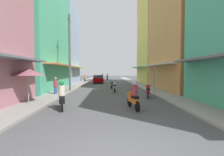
{
  "coord_description": "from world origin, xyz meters",
  "views": [
    {
      "loc": [
        -0.25,
        -3.6,
        2.08
      ],
      "look_at": [
        0.3,
        14.74,
        1.34
      ],
      "focal_mm": 26.28,
      "sensor_mm": 36.0,
      "label": 1
    }
  ],
  "objects_px": {
    "pedestrian_crossing": "(85,78)",
    "street_sign_no_entry": "(154,75)",
    "motorbike_red": "(148,91)",
    "motorbike_silver": "(111,84)",
    "motorbike_white": "(115,87)",
    "motorbike_orange": "(133,96)",
    "motorbike_blue": "(107,77)",
    "pedestrian_midway": "(56,86)",
    "vendor_umbrella": "(28,72)",
    "motorbike_black": "(62,96)",
    "utility_pole": "(70,53)",
    "motorbike_maroon": "(102,78)",
    "parked_car": "(98,79)"
  },
  "relations": [
    {
      "from": "street_sign_no_entry",
      "to": "pedestrian_crossing",
      "type": "bearing_deg",
      "value": 116.7
    },
    {
      "from": "parked_car",
      "to": "vendor_umbrella",
      "type": "relative_size",
      "value": 1.85
    },
    {
      "from": "utility_pole",
      "to": "motorbike_white",
      "type": "bearing_deg",
      "value": -5.28
    },
    {
      "from": "pedestrian_midway",
      "to": "motorbike_black",
      "type": "bearing_deg",
      "value": -69.5
    },
    {
      "from": "pedestrian_crossing",
      "to": "utility_pole",
      "type": "relative_size",
      "value": 0.21
    },
    {
      "from": "motorbike_black",
      "to": "motorbike_red",
      "type": "bearing_deg",
      "value": 33.97
    },
    {
      "from": "motorbike_orange",
      "to": "utility_pole",
      "type": "bearing_deg",
      "value": 123.4
    },
    {
      "from": "motorbike_red",
      "to": "pedestrian_midway",
      "type": "height_order",
      "value": "pedestrian_midway"
    },
    {
      "from": "pedestrian_midway",
      "to": "utility_pole",
      "type": "distance_m",
      "value": 4.13
    },
    {
      "from": "motorbike_blue",
      "to": "parked_car",
      "type": "distance_m",
      "value": 11.79
    },
    {
      "from": "motorbike_blue",
      "to": "pedestrian_midway",
      "type": "bearing_deg",
      "value": -99.85
    },
    {
      "from": "motorbike_silver",
      "to": "motorbike_white",
      "type": "xyz_separation_m",
      "value": [
        0.24,
        -3.4,
        0.0
      ]
    },
    {
      "from": "motorbike_silver",
      "to": "utility_pole",
      "type": "height_order",
      "value": "utility_pole"
    },
    {
      "from": "motorbike_orange",
      "to": "motorbike_white",
      "type": "distance_m",
      "value": 7.58
    },
    {
      "from": "motorbike_blue",
      "to": "utility_pole",
      "type": "distance_m",
      "value": 24.22
    },
    {
      "from": "pedestrian_crossing",
      "to": "vendor_umbrella",
      "type": "xyz_separation_m",
      "value": [
        -0.58,
        -21.16,
        1.24
      ]
    },
    {
      "from": "parked_car",
      "to": "street_sign_no_entry",
      "type": "distance_m",
      "value": 15.57
    },
    {
      "from": "motorbike_red",
      "to": "street_sign_no_entry",
      "type": "bearing_deg",
      "value": 58.83
    },
    {
      "from": "motorbike_blue",
      "to": "vendor_umbrella",
      "type": "bearing_deg",
      "value": -99.14
    },
    {
      "from": "motorbike_blue",
      "to": "motorbike_red",
      "type": "xyz_separation_m",
      "value": [
        3.21,
        -27.66,
        -0.2
      ]
    },
    {
      "from": "motorbike_blue",
      "to": "pedestrian_midway",
      "type": "distance_m",
      "value": 26.57
    },
    {
      "from": "parked_car",
      "to": "pedestrian_midway",
      "type": "height_order",
      "value": "pedestrian_midway"
    },
    {
      "from": "motorbike_red",
      "to": "pedestrian_crossing",
      "type": "relative_size",
      "value": 1.09
    },
    {
      "from": "utility_pole",
      "to": "motorbike_blue",
      "type": "bearing_deg",
      "value": 80.74
    },
    {
      "from": "motorbike_white",
      "to": "street_sign_no_entry",
      "type": "bearing_deg",
      "value": -29.78
    },
    {
      "from": "pedestrian_midway",
      "to": "utility_pole",
      "type": "xyz_separation_m",
      "value": [
        0.68,
        2.49,
        3.22
      ]
    },
    {
      "from": "motorbike_maroon",
      "to": "vendor_umbrella",
      "type": "xyz_separation_m",
      "value": [
        -3.82,
        -24.77,
        1.35
      ]
    },
    {
      "from": "pedestrian_crossing",
      "to": "street_sign_no_entry",
      "type": "xyz_separation_m",
      "value": [
        8.47,
        -16.85,
        0.9
      ]
    },
    {
      "from": "motorbike_orange",
      "to": "pedestrian_midway",
      "type": "relative_size",
      "value": 1.15
    },
    {
      "from": "motorbike_maroon",
      "to": "pedestrian_crossing",
      "type": "height_order",
      "value": "pedestrian_crossing"
    },
    {
      "from": "motorbike_blue",
      "to": "utility_pole",
      "type": "height_order",
      "value": "utility_pole"
    },
    {
      "from": "motorbike_red",
      "to": "parked_car",
      "type": "height_order",
      "value": "parked_car"
    },
    {
      "from": "pedestrian_midway",
      "to": "street_sign_no_entry",
      "type": "height_order",
      "value": "street_sign_no_entry"
    },
    {
      "from": "motorbike_maroon",
      "to": "parked_car",
      "type": "distance_m",
      "value": 6.08
    },
    {
      "from": "parked_car",
      "to": "motorbike_silver",
      "type": "bearing_deg",
      "value": -76.7
    },
    {
      "from": "motorbike_white",
      "to": "utility_pole",
      "type": "xyz_separation_m",
      "value": [
        -4.59,
        0.42,
        3.5
      ]
    },
    {
      "from": "motorbike_white",
      "to": "vendor_umbrella",
      "type": "bearing_deg",
      "value": -131.8
    },
    {
      "from": "pedestrian_crossing",
      "to": "vendor_umbrella",
      "type": "bearing_deg",
      "value": -91.57
    },
    {
      "from": "motorbike_orange",
      "to": "motorbike_black",
      "type": "height_order",
      "value": "same"
    },
    {
      "from": "motorbike_silver",
      "to": "motorbike_red",
      "type": "xyz_separation_m",
      "value": [
        2.73,
        -6.95,
        0.0
      ]
    },
    {
      "from": "motorbike_white",
      "to": "motorbike_black",
      "type": "bearing_deg",
      "value": -113.74
    },
    {
      "from": "motorbike_maroon",
      "to": "street_sign_no_entry",
      "type": "bearing_deg",
      "value": -75.65
    },
    {
      "from": "motorbike_silver",
      "to": "utility_pole",
      "type": "bearing_deg",
      "value": -145.61
    },
    {
      "from": "pedestrian_midway",
      "to": "motorbike_silver",
      "type": "bearing_deg",
      "value": 47.4
    },
    {
      "from": "motorbike_black",
      "to": "pedestrian_midway",
      "type": "bearing_deg",
      "value": 110.5
    },
    {
      "from": "parked_car",
      "to": "motorbike_white",
      "type": "bearing_deg",
      "value": -79.16
    },
    {
      "from": "motorbike_silver",
      "to": "pedestrian_crossing",
      "type": "bearing_deg",
      "value": 112.63
    },
    {
      "from": "motorbike_maroon",
      "to": "street_sign_no_entry",
      "type": "distance_m",
      "value": 21.14
    },
    {
      "from": "motorbike_maroon",
      "to": "motorbike_silver",
      "type": "relative_size",
      "value": 1.0
    },
    {
      "from": "motorbike_blue",
      "to": "pedestrian_crossing",
      "type": "height_order",
      "value": "pedestrian_crossing"
    }
  ]
}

